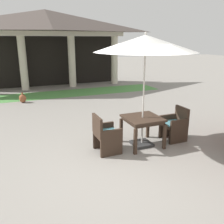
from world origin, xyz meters
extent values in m
plane|color=gray|center=(0.00, 0.00, 0.00)|extent=(60.00, 60.00, 0.00)
cylinder|color=beige|center=(-1.28, 9.39, 1.37)|extent=(0.39, 0.39, 2.75)
cylinder|color=beige|center=(1.28, 9.39, 1.37)|extent=(0.39, 0.39, 2.75)
cylinder|color=beige|center=(3.84, 9.39, 1.37)|extent=(0.39, 0.39, 2.75)
cube|color=beige|center=(0.00, 9.39, 2.87)|extent=(8.48, 0.70, 0.24)
pyramid|color=#514742|center=(0.00, 9.39, 3.51)|extent=(8.88, 3.11, 1.05)
cube|color=black|center=(0.00, 10.29, 1.37)|extent=(8.28, 0.16, 2.75)
cube|color=#519347|center=(0.00, 7.66, 0.00)|extent=(10.68, 1.73, 0.01)
cube|color=#38281E|center=(0.96, 0.79, 0.72)|extent=(0.87, 0.87, 0.05)
cube|color=#38281E|center=(0.96, 0.79, 0.66)|extent=(0.80, 0.80, 0.07)
cube|color=#38281E|center=(0.56, 0.39, 0.32)|extent=(0.07, 0.07, 0.63)
cube|color=#38281E|center=(1.36, 0.39, 0.32)|extent=(0.07, 0.07, 0.63)
cube|color=#38281E|center=(0.56, 1.19, 0.32)|extent=(0.07, 0.07, 0.63)
cube|color=#38281E|center=(1.36, 1.19, 0.32)|extent=(0.07, 0.07, 0.63)
cube|color=#2D2D2D|center=(0.96, 0.79, 0.03)|extent=(0.47, 0.47, 0.07)
cylinder|color=beige|center=(0.96, 0.79, 1.23)|extent=(0.04, 0.04, 2.47)
cone|color=white|center=(0.96, 0.79, 2.51)|extent=(2.38, 2.38, 0.38)
sphere|color=beige|center=(0.96, 0.79, 2.73)|extent=(0.06, 0.06, 0.06)
cube|color=#38281E|center=(0.02, 0.79, 0.42)|extent=(0.53, 0.57, 0.07)
cube|color=teal|center=(0.02, 0.79, 0.48)|extent=(0.49, 0.53, 0.05)
cube|color=#38281E|center=(-0.23, 0.79, 0.68)|extent=(0.06, 0.57, 0.46)
cube|color=#38281E|center=(0.02, 1.06, 0.32)|extent=(0.53, 0.06, 0.64)
cube|color=#38281E|center=(0.02, 0.53, 0.32)|extent=(0.53, 0.06, 0.64)
cube|color=#38281E|center=(0.26, 1.05, 0.19)|extent=(0.06, 0.06, 0.38)
cube|color=#38281E|center=(0.26, 0.53, 0.19)|extent=(0.06, 0.06, 0.38)
cube|color=#38281E|center=(-0.22, 1.05, 0.19)|extent=(0.06, 0.06, 0.38)
cube|color=#38281E|center=(-0.22, 0.53, 0.19)|extent=(0.06, 0.06, 0.38)
cube|color=#38281E|center=(1.91, 0.79, 0.41)|extent=(0.54, 0.54, 0.07)
cube|color=teal|center=(1.91, 0.79, 0.47)|extent=(0.50, 0.49, 0.05)
cube|color=#38281E|center=(2.16, 0.79, 0.66)|extent=(0.06, 0.54, 0.44)
cube|color=#38281E|center=(1.90, 0.54, 0.32)|extent=(0.54, 0.06, 0.63)
cube|color=#38281E|center=(1.91, 1.04, 0.32)|extent=(0.54, 0.06, 0.63)
cube|color=#38281E|center=(1.66, 0.55, 0.19)|extent=(0.06, 0.06, 0.37)
cube|color=#38281E|center=(1.66, 1.03, 0.19)|extent=(0.06, 0.06, 0.37)
cube|color=#38281E|center=(2.15, 0.55, 0.19)|extent=(0.06, 0.06, 0.37)
cube|color=#38281E|center=(2.15, 1.03, 0.19)|extent=(0.06, 0.06, 0.37)
ellipsoid|color=brown|center=(-1.58, 6.57, 0.18)|extent=(0.29, 0.29, 0.36)
sphere|color=brown|center=(-1.58, 6.57, 0.40)|extent=(0.08, 0.08, 0.08)
camera|label=1|loc=(-1.96, -4.29, 2.61)|focal=39.60mm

